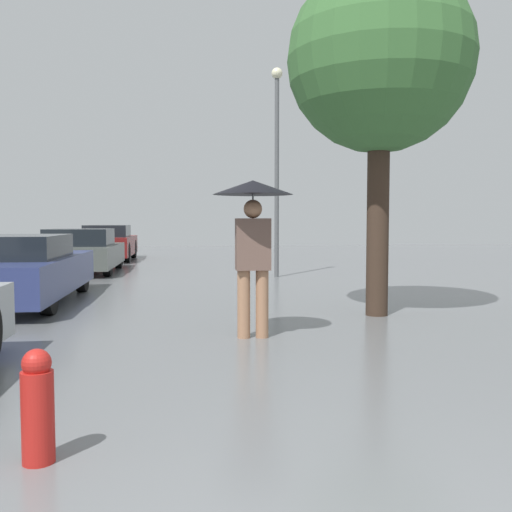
% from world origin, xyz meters
% --- Properties ---
extents(pedestrian, '(0.96, 0.96, 1.88)m').
position_xyz_m(pedestrian, '(0.25, 5.16, 1.43)').
color(pedestrian, '#9E7051').
rests_on(pedestrian, ground_plane).
extents(parked_car_second, '(1.81, 4.51, 1.16)m').
position_xyz_m(parked_car_second, '(-3.39, 8.53, 0.56)').
color(parked_car_second, navy).
rests_on(parked_car_second, ground_plane).
extents(parked_car_third, '(1.89, 3.89, 1.18)m').
position_xyz_m(parked_car_third, '(-3.35, 14.28, 0.56)').
color(parked_car_third, '#4C514C').
rests_on(parked_car_third, ground_plane).
extents(parked_car_farthest, '(1.71, 4.01, 1.24)m').
position_xyz_m(parked_car_farthest, '(-3.26, 19.06, 0.60)').
color(parked_car_farthest, maroon).
rests_on(parked_car_farthest, ground_plane).
extents(tree, '(2.70, 2.70, 5.09)m').
position_xyz_m(tree, '(2.27, 6.55, 3.71)').
color(tree, '#38281E').
rests_on(tree, ground_plane).
extents(street_lamp, '(0.27, 0.27, 5.12)m').
position_xyz_m(street_lamp, '(1.70, 12.39, 3.11)').
color(street_lamp, '#515456').
rests_on(street_lamp, ground_plane).
extents(fire_hydrant, '(0.19, 0.19, 0.67)m').
position_xyz_m(fire_hydrant, '(-1.41, 1.80, 0.33)').
color(fire_hydrant, '#B21E19').
rests_on(fire_hydrant, ground_plane).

